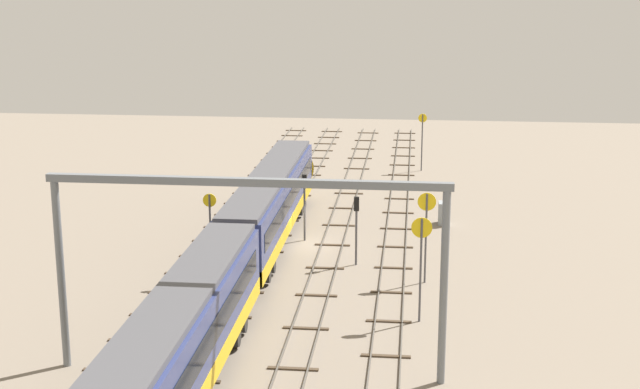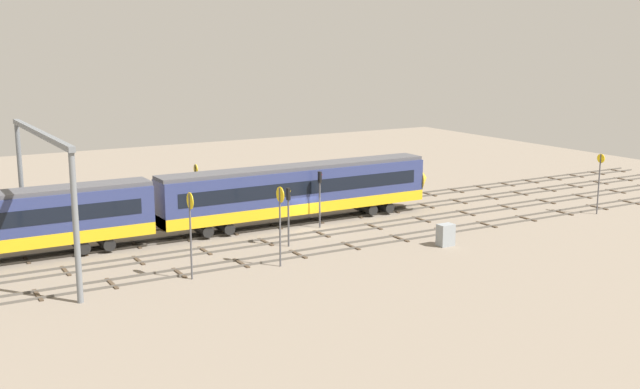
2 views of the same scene
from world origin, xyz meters
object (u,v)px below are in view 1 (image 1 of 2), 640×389
Objects in this scene: speed_sign_near_foreground at (210,227)px; relay_cabinet at (444,213)px; overhead_gantry at (247,231)px; speed_sign_far_trackside at (426,223)px; speed_sign_distant_end at (421,253)px; signal_light_trackside_departure at (356,220)px; train at (236,258)px; speed_sign_mid_trackside at (422,135)px; signal_light_trackside_approach at (305,198)px.

relay_cabinet is (14.14, -14.25, -2.53)m from speed_sign_near_foreground.
overhead_gantry is 3.28× the size of speed_sign_far_trackside.
overhead_gantry is at bearing 133.32° from speed_sign_distant_end.
overhead_gantry reaches higher than signal_light_trackside_departure.
speed_sign_mid_trackside is (36.38, -10.34, 0.71)m from train.
speed_sign_mid_trackside is 37.94m from speed_sign_distant_end.
speed_sign_far_trackside reaches higher than relay_cabinet.
train is 9.81m from signal_light_trackside_departure.
speed_sign_far_trackside is at bearing -85.60° from speed_sign_near_foreground.
train is at bearing 114.22° from speed_sign_far_trackside.
speed_sign_near_foreground is 13.51m from speed_sign_distant_end.
speed_sign_far_trackside is at bearing -65.78° from train.
signal_light_trackside_approach is (-23.73, 8.11, -0.31)m from speed_sign_mid_trackside.
overhead_gantry is at bearing -179.71° from signal_light_trackside_approach.
speed_sign_near_foreground is at bearing 134.78° from relay_cabinet.
speed_sign_near_foreground is 35.02m from speed_sign_mid_trackside.
overhead_gantry reaches higher than speed_sign_near_foreground.
speed_sign_mid_trackside is 18.76m from relay_cabinet.
signal_light_trackside_approach is at bearing 118.24° from relay_cabinet.
signal_light_trackside_departure is 11.93m from relay_cabinet.
speed_sign_mid_trackside is at bearing -21.17° from speed_sign_near_foreground.
signal_light_trackside_approach is at bearing 0.29° from overhead_gantry.
train is 10.79× the size of signal_light_trackside_approach.
overhead_gantry is 4.07× the size of signal_light_trackside_departure.
relay_cabinet is at bearing -45.22° from speed_sign_near_foreground.
train is at bearing 141.27° from signal_light_trackside_departure.
speed_sign_mid_trackside is 3.25× the size of relay_cabinet.
overhead_gantry is (-8.90, -2.35, 4.23)m from train.
speed_sign_near_foreground is at bearing 158.83° from speed_sign_mid_trackside.
speed_sign_distant_end reaches higher than relay_cabinet.
signal_light_trackside_approach is (21.55, 0.11, -3.83)m from overhead_gantry.
speed_sign_mid_trackside reaches higher than signal_light_trackside_approach.
signal_light_trackside_approach is 6.34m from signal_light_trackside_departure.
relay_cabinet is at bearing -175.06° from speed_sign_mid_trackside.
overhead_gantry is at bearing 160.27° from relay_cabinet.
signal_light_trackside_approach is (7.94, 8.21, -0.65)m from speed_sign_far_trackside.
signal_light_trackside_approach is (14.21, 7.89, -0.77)m from speed_sign_distant_end.
speed_sign_mid_trackside is at bearing -8.33° from signal_light_trackside_departure.
overhead_gantry is at bearing -165.24° from train.
overhead_gantry reaches higher than speed_sign_distant_end.
relay_cabinet is at bearing -61.76° from signal_light_trackside_approach.
signal_light_trackside_departure is (2.95, 4.32, -0.78)m from speed_sign_far_trackside.
speed_sign_distant_end is at bearing -46.68° from overhead_gantry.
relay_cabinet is (10.21, -5.81, -2.08)m from signal_light_trackside_departure.
train reaches higher than signal_light_trackside_approach.
speed_sign_distant_end is at bearing -156.58° from signal_light_trackside_departure.
speed_sign_distant_end reaches higher than speed_sign_mid_trackside.
speed_sign_mid_trackside is 31.68m from speed_sign_far_trackside.
signal_light_trackside_approach reaches higher than relay_cabinet.
overhead_gantry is 21.88m from signal_light_trackside_approach.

